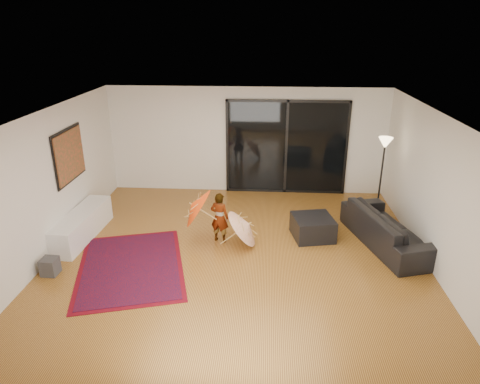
# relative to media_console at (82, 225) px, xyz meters

# --- Properties ---
(floor) EXTENTS (7.00, 7.00, 0.00)m
(floor) POSITION_rel_media_console_xyz_m (3.25, -0.64, -0.27)
(floor) COLOR #AD782F
(floor) RESTS_ON ground
(ceiling) EXTENTS (7.00, 7.00, 0.00)m
(ceiling) POSITION_rel_media_console_xyz_m (3.25, -0.64, 2.43)
(ceiling) COLOR white
(ceiling) RESTS_ON wall_back
(wall_back) EXTENTS (7.00, 0.00, 7.00)m
(wall_back) POSITION_rel_media_console_xyz_m (3.25, 2.86, 1.08)
(wall_back) COLOR silver
(wall_back) RESTS_ON floor
(wall_front) EXTENTS (7.00, 0.00, 7.00)m
(wall_front) POSITION_rel_media_console_xyz_m (3.25, -4.14, 1.08)
(wall_front) COLOR silver
(wall_front) RESTS_ON floor
(wall_left) EXTENTS (0.00, 7.00, 7.00)m
(wall_left) POSITION_rel_media_console_xyz_m (-0.25, -0.64, 1.08)
(wall_left) COLOR silver
(wall_left) RESTS_ON floor
(wall_right) EXTENTS (0.00, 7.00, 7.00)m
(wall_right) POSITION_rel_media_console_xyz_m (6.75, -0.64, 1.08)
(wall_right) COLOR silver
(wall_right) RESTS_ON floor
(sliding_door) EXTENTS (3.06, 0.07, 2.40)m
(sliding_door) POSITION_rel_media_console_xyz_m (4.25, 2.83, 0.93)
(sliding_door) COLOR black
(sliding_door) RESTS_ON wall_back
(painting) EXTENTS (0.04, 1.28, 1.08)m
(painting) POSITION_rel_media_console_xyz_m (-0.21, 0.36, 1.38)
(painting) COLOR black
(painting) RESTS_ON wall_left
(media_console) EXTENTS (0.59, 1.97, 0.54)m
(media_console) POSITION_rel_media_console_xyz_m (0.00, 0.00, 0.00)
(media_console) COLOR white
(media_console) RESTS_ON floor
(speaker) EXTENTS (0.28, 0.28, 0.31)m
(speaker) POSITION_rel_media_console_xyz_m (0.00, -1.41, -0.12)
(speaker) COLOR #424244
(speaker) RESTS_ON floor
(persian_rug) EXTENTS (2.45, 2.96, 0.02)m
(persian_rug) POSITION_rel_media_console_xyz_m (1.34, -1.08, -0.26)
(persian_rug) COLOR #5D0814
(persian_rug) RESTS_ON floor
(sofa) EXTENTS (1.56, 2.54, 0.69)m
(sofa) POSITION_rel_media_console_xyz_m (6.20, 0.10, 0.08)
(sofa) COLOR black
(sofa) RESTS_ON floor
(ottoman) EXTENTS (0.93, 0.93, 0.45)m
(ottoman) POSITION_rel_media_console_xyz_m (4.74, 0.30, -0.05)
(ottoman) COLOR black
(ottoman) RESTS_ON floor
(floor_lamp) EXTENTS (0.31, 0.31, 1.81)m
(floor_lamp) POSITION_rel_media_console_xyz_m (6.35, 1.61, 1.16)
(floor_lamp) COLOR black
(floor_lamp) RESTS_ON floor
(child) EXTENTS (0.44, 0.35, 1.04)m
(child) POSITION_rel_media_console_xyz_m (2.85, 0.02, 0.25)
(child) COLOR #999999
(child) RESTS_ON floor
(parasol_orange) EXTENTS (0.61, 0.86, 0.89)m
(parasol_orange) POSITION_rel_media_console_xyz_m (2.30, -0.03, 0.46)
(parasol_orange) COLOR #FF490D
(parasol_orange) RESTS_ON child
(parasol_white) EXTENTS (0.67, 0.83, 0.93)m
(parasol_white) POSITION_rel_media_console_xyz_m (3.45, -0.13, 0.23)
(parasol_white) COLOR white
(parasol_white) RESTS_ON floor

